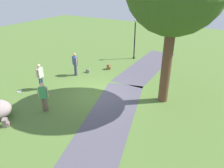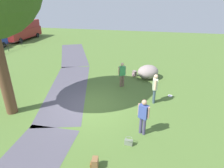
{
  "view_description": "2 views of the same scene",
  "coord_description": "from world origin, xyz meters",
  "px_view_note": "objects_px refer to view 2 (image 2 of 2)",
  "views": [
    {
      "loc": [
        9.12,
        6.28,
        6.05
      ],
      "look_at": [
        0.75,
        1.37,
        1.34
      ],
      "focal_mm": 34.05,
      "sensor_mm": 36.0,
      "label": 1
    },
    {
      "loc": [
        -8.34,
        -3.13,
        5.35
      ],
      "look_at": [
        0.98,
        -1.14,
        0.98
      ],
      "focal_mm": 31.25,
      "sensor_mm": 36.0,
      "label": 2
    }
  ],
  "objects_px": {
    "frisbee_on_grass": "(170,96)",
    "delivery_van": "(20,30)",
    "woman_with_handbag": "(143,115)",
    "man_near_boulder": "(122,73)",
    "backpack_by_boulder": "(134,74)",
    "handbag_on_grass": "(129,142)",
    "lawn_boulder": "(148,72)",
    "passerby_on_path": "(155,87)",
    "spare_backpack_on_lawn": "(95,163)"
  },
  "relations": [
    {
      "from": "man_near_boulder",
      "to": "delivery_van",
      "type": "height_order",
      "value": "delivery_van"
    },
    {
      "from": "frisbee_on_grass",
      "to": "delivery_van",
      "type": "bearing_deg",
      "value": 56.39
    },
    {
      "from": "lawn_boulder",
      "to": "passerby_on_path",
      "type": "relative_size",
      "value": 1.21
    },
    {
      "from": "woman_with_handbag",
      "to": "frisbee_on_grass",
      "type": "bearing_deg",
      "value": -20.07
    },
    {
      "from": "frisbee_on_grass",
      "to": "delivery_van",
      "type": "height_order",
      "value": "delivery_van"
    },
    {
      "from": "passerby_on_path",
      "to": "frisbee_on_grass",
      "type": "relative_size",
      "value": 6.19
    },
    {
      "from": "woman_with_handbag",
      "to": "delivery_van",
      "type": "xyz_separation_m",
      "value": [
        15.78,
        16.78,
        0.33
      ]
    },
    {
      "from": "man_near_boulder",
      "to": "backpack_by_boulder",
      "type": "xyz_separation_m",
      "value": [
        1.87,
        -0.6,
        -0.72
      ]
    },
    {
      "from": "lawn_boulder",
      "to": "man_near_boulder",
      "type": "bearing_deg",
      "value": 137.55
    },
    {
      "from": "woman_with_handbag",
      "to": "spare_backpack_on_lawn",
      "type": "distance_m",
      "value": 2.68
    },
    {
      "from": "frisbee_on_grass",
      "to": "woman_with_handbag",
      "type": "bearing_deg",
      "value": 159.93
    },
    {
      "from": "lawn_boulder",
      "to": "delivery_van",
      "type": "height_order",
      "value": "delivery_van"
    },
    {
      "from": "handbag_on_grass",
      "to": "backpack_by_boulder",
      "type": "distance_m",
      "value": 7.13
    },
    {
      "from": "frisbee_on_grass",
      "to": "delivery_van",
      "type": "xyz_separation_m",
      "value": [
        12.06,
        18.14,
        1.26
      ]
    },
    {
      "from": "woman_with_handbag",
      "to": "man_near_boulder",
      "type": "xyz_separation_m",
      "value": [
        4.43,
        1.6,
        -0.02
      ]
    },
    {
      "from": "delivery_van",
      "to": "woman_with_handbag",
      "type": "bearing_deg",
      "value": -133.22
    },
    {
      "from": "lawn_boulder",
      "to": "woman_with_handbag",
      "type": "xyz_separation_m",
      "value": [
        -6.13,
        -0.05,
        0.46
      ]
    },
    {
      "from": "delivery_van",
      "to": "spare_backpack_on_lawn",
      "type": "bearing_deg",
      "value": -139.41
    },
    {
      "from": "passerby_on_path",
      "to": "backpack_by_boulder",
      "type": "relative_size",
      "value": 4.09
    },
    {
      "from": "woman_with_handbag",
      "to": "delivery_van",
      "type": "height_order",
      "value": "delivery_van"
    },
    {
      "from": "backpack_by_boulder",
      "to": "man_near_boulder",
      "type": "bearing_deg",
      "value": 162.12
    },
    {
      "from": "frisbee_on_grass",
      "to": "delivery_van",
      "type": "distance_m",
      "value": 21.82
    },
    {
      "from": "passerby_on_path",
      "to": "spare_backpack_on_lawn",
      "type": "bearing_deg",
      "value": 159.28
    },
    {
      "from": "backpack_by_boulder",
      "to": "delivery_van",
      "type": "relative_size",
      "value": 0.07
    },
    {
      "from": "spare_backpack_on_lawn",
      "to": "passerby_on_path",
      "type": "bearing_deg",
      "value": -20.72
    },
    {
      "from": "man_near_boulder",
      "to": "passerby_on_path",
      "type": "distance_m",
      "value": 2.62
    },
    {
      "from": "backpack_by_boulder",
      "to": "handbag_on_grass",
      "type": "bearing_deg",
      "value": -175.71
    },
    {
      "from": "backpack_by_boulder",
      "to": "delivery_van",
      "type": "bearing_deg",
      "value": 59.04
    },
    {
      "from": "lawn_boulder",
      "to": "frisbee_on_grass",
      "type": "xyz_separation_m",
      "value": [
        -2.41,
        -1.41,
        -0.46
      ]
    },
    {
      "from": "woman_with_handbag",
      "to": "lawn_boulder",
      "type": "bearing_deg",
      "value": 0.46
    },
    {
      "from": "lawn_boulder",
      "to": "spare_backpack_on_lawn",
      "type": "bearing_deg",
      "value": 170.49
    },
    {
      "from": "woman_with_handbag",
      "to": "frisbee_on_grass",
      "type": "height_order",
      "value": "woman_with_handbag"
    },
    {
      "from": "handbag_on_grass",
      "to": "passerby_on_path",
      "type": "bearing_deg",
      "value": -13.95
    },
    {
      "from": "woman_with_handbag",
      "to": "spare_backpack_on_lawn",
      "type": "xyz_separation_m",
      "value": [
        -2.14,
        1.43,
        -0.74
      ]
    },
    {
      "from": "lawn_boulder",
      "to": "frisbee_on_grass",
      "type": "bearing_deg",
      "value": -149.74
    },
    {
      "from": "lawn_boulder",
      "to": "passerby_on_path",
      "type": "xyz_separation_m",
      "value": [
        -3.35,
        -0.48,
        0.47
      ]
    },
    {
      "from": "man_near_boulder",
      "to": "backpack_by_boulder",
      "type": "relative_size",
      "value": 3.97
    },
    {
      "from": "spare_backpack_on_lawn",
      "to": "frisbee_on_grass",
      "type": "distance_m",
      "value": 6.49
    },
    {
      "from": "frisbee_on_grass",
      "to": "handbag_on_grass",
      "type": "bearing_deg",
      "value": 158.08
    },
    {
      "from": "spare_backpack_on_lawn",
      "to": "delivery_van",
      "type": "xyz_separation_m",
      "value": [
        17.92,
        15.35,
        1.07
      ]
    },
    {
      "from": "handbag_on_grass",
      "to": "frisbee_on_grass",
      "type": "xyz_separation_m",
      "value": [
        4.53,
        -1.82,
        -0.13
      ]
    },
    {
      "from": "man_near_boulder",
      "to": "delivery_van",
      "type": "xyz_separation_m",
      "value": [
        11.34,
        15.18,
        0.36
      ]
    },
    {
      "from": "man_near_boulder",
      "to": "spare_backpack_on_lawn",
      "type": "distance_m",
      "value": 6.62
    },
    {
      "from": "backpack_by_boulder",
      "to": "frisbee_on_grass",
      "type": "relative_size",
      "value": 1.52
    },
    {
      "from": "woman_with_handbag",
      "to": "passerby_on_path",
      "type": "xyz_separation_m",
      "value": [
        2.78,
        -0.43,
        0.01
      ]
    },
    {
      "from": "man_near_boulder",
      "to": "spare_backpack_on_lawn",
      "type": "bearing_deg",
      "value": -178.54
    },
    {
      "from": "lawn_boulder",
      "to": "backpack_by_boulder",
      "type": "bearing_deg",
      "value": 79.62
    },
    {
      "from": "passerby_on_path",
      "to": "delivery_van",
      "type": "bearing_deg",
      "value": 52.94
    },
    {
      "from": "backpack_by_boulder",
      "to": "spare_backpack_on_lawn",
      "type": "height_order",
      "value": "same"
    },
    {
      "from": "handbag_on_grass",
      "to": "man_near_boulder",
      "type": "bearing_deg",
      "value": 12.25
    }
  ]
}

